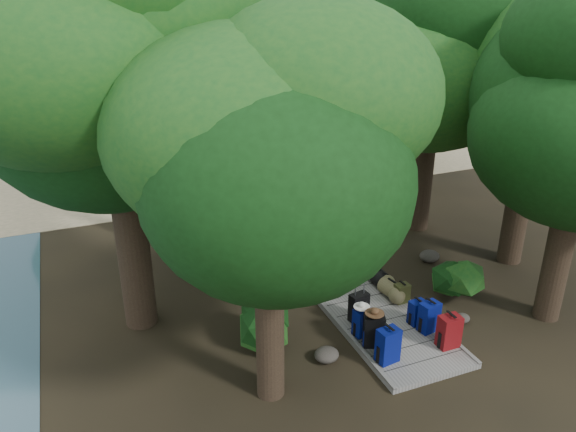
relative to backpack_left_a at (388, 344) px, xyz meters
name	(u,v)px	position (x,y,z in m)	size (l,w,h in m)	color
ground	(325,265)	(0.67, 4.22, -0.52)	(120.00, 120.00, 0.00)	#2D2416
sand_beach	(189,125)	(0.67, 20.22, -0.51)	(40.00, 22.00, 0.02)	#CFB48C
boardwalk	(309,247)	(0.67, 5.22, -0.46)	(2.00, 12.00, 0.12)	gray
backpack_left_a	(388,344)	(0.00, 0.00, 0.00)	(0.42, 0.30, 0.79)	navy
backpack_left_b	(374,329)	(0.01, 0.55, -0.02)	(0.41, 0.29, 0.76)	black
backpack_left_c	(363,320)	(-0.03, 0.96, -0.06)	(0.37, 0.26, 0.68)	navy
backpack_right_a	(449,330)	(1.40, -0.05, -0.01)	(0.43, 0.30, 0.77)	maroon
backpack_right_b	(429,315)	(1.34, 0.56, -0.03)	(0.41, 0.29, 0.74)	navy
backpack_right_c	(417,311)	(1.27, 0.87, -0.10)	(0.35, 0.25, 0.60)	navy
backpack_right_d	(402,292)	(1.44, 1.74, -0.15)	(0.33, 0.24, 0.50)	#43441D
duffel_right_khaki	(392,289)	(1.34, 2.00, -0.20)	(0.40, 0.60, 0.40)	olive
duffel_right_black	(376,275)	(1.36, 2.74, -0.20)	(0.39, 0.62, 0.39)	black
suitcase_on_boardwalk	(359,307)	(0.16, 1.46, -0.07)	(0.42, 0.23, 0.65)	black
lone_suitcase_on_sand	(242,163)	(0.96, 12.34, -0.18)	(0.41, 0.23, 0.64)	black
hat_brown	(375,311)	(-0.01, 0.55, 0.42)	(0.39, 0.39, 0.12)	#51351E
hat_white	(362,305)	(-0.07, 0.95, 0.34)	(0.35, 0.35, 0.12)	silver
kayak	(136,157)	(-2.68, 15.17, -0.33)	(0.73, 3.33, 0.33)	#AE0E17
sun_lounger	(278,143)	(3.28, 14.45, -0.20)	(0.59, 1.83, 0.59)	silver
tree_right_b	(537,98)	(5.37, 2.60, 3.86)	(4.90, 4.90, 8.75)	black
tree_right_c	(432,76)	(4.31, 5.34, 4.01)	(5.23, 5.23, 9.06)	black
tree_right_d	(422,48)	(5.87, 8.17, 4.36)	(5.32, 5.32, 9.76)	black
tree_right_e	(347,51)	(4.96, 11.57, 3.93)	(4.94, 4.94, 8.90)	black
tree_right_f	(364,40)	(7.18, 14.22, 3.98)	(5.03, 5.03, 8.99)	black
tree_left_a	(268,212)	(-2.38, 0.13, 3.10)	(4.34, 4.34, 7.23)	black
tree_left_b	(115,100)	(-4.22, 3.35, 4.40)	(5.47, 5.47, 9.84)	black
tree_left_c	(135,101)	(-3.38, 7.54, 3.50)	(4.62, 4.62, 8.04)	black
tree_back_a	(155,29)	(-0.87, 18.70, 4.32)	(5.59, 5.59, 9.67)	black
tree_back_b	(215,8)	(2.46, 20.71, 5.05)	(6.24, 6.24, 11.14)	black
tree_back_c	(289,32)	(6.00, 19.77, 3.89)	(4.90, 4.90, 8.82)	black
tree_back_d	(54,49)	(-5.12, 18.40, 3.71)	(5.07, 5.07, 8.45)	black
palm_right_a	(319,71)	(3.25, 10.36, 3.47)	(4.67, 4.67, 7.97)	#0F3810
palm_right_b	(324,56)	(5.60, 14.89, 3.33)	(3.99, 3.99, 7.70)	#0F3810
palm_right_c	(248,69)	(2.75, 16.70, 2.67)	(4.01, 4.01, 6.38)	#0F3810
palm_left_a	(123,104)	(-3.40, 10.51, 2.83)	(4.21, 4.21, 6.70)	#0F3810
rock_left_a	(327,355)	(-1.03, 0.58, -0.38)	(0.50, 0.45, 0.27)	#4C473F
rock_left_b	(268,322)	(-1.69, 2.14, -0.41)	(0.37, 0.34, 0.21)	#4C473F
rock_left_c	(256,267)	(-1.14, 4.52, -0.38)	(0.52, 0.46, 0.28)	#4C473F
rock_left_d	(211,232)	(-1.63, 7.17, -0.43)	(0.30, 0.27, 0.16)	#4C473F
rock_right_a	(462,318)	(2.34, 0.67, -0.42)	(0.35, 0.31, 0.19)	#4C473F
rock_right_b	(429,256)	(3.36, 3.36, -0.37)	(0.55, 0.49, 0.30)	#4C473F
rock_right_c	(352,238)	(2.03, 5.24, -0.42)	(0.36, 0.33, 0.20)	#4C473F
shrub_left_a	(267,323)	(-1.94, 1.51, 0.02)	(1.19, 1.19, 1.07)	#174D19
shrub_left_b	(236,248)	(-1.46, 5.24, -0.08)	(0.96, 0.96, 0.86)	#174D19
shrub_left_c	(177,203)	(-2.31, 8.67, 0.05)	(1.25, 1.25, 1.12)	#174D19
shrub_right_a	(459,279)	(2.86, 1.53, 0.00)	(1.15, 1.15, 1.03)	#174D19
shrub_right_b	(380,200)	(3.61, 6.40, 0.08)	(1.33, 1.33, 1.19)	#174D19
shrub_right_c	(311,174)	(2.87, 10.04, -0.11)	(0.90, 0.90, 0.81)	#174D19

